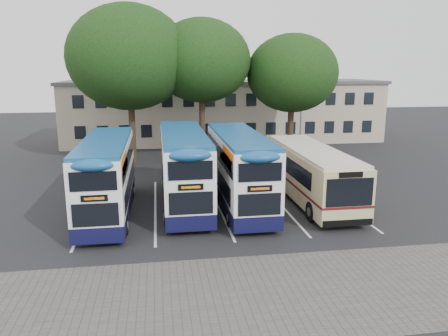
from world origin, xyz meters
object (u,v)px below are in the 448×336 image
lamp_post (302,95)px  bus_dd_left (107,173)px  bus_dd_mid (184,165)px  tree_left (129,58)px  bus_dd_right (239,166)px  tree_right (292,73)px  bus_single (311,171)px  tree_mid (202,61)px

lamp_post → bus_dd_left: bearing=-135.1°
lamp_post → bus_dd_mid: (-11.61, -14.59, -2.80)m
lamp_post → tree_left: (-14.97, -2.87, 3.20)m
bus_dd_left → bus_dd_right: bearing=2.7°
bus_dd_mid → bus_dd_left: bearing=-166.3°
tree_right → bus_dd_left: 19.32m
tree_left → bus_single: (10.65, -11.91, -6.54)m
bus_dd_mid → bus_dd_right: bus_dd_mid is taller
lamp_post → bus_dd_mid: bearing=-128.5°
bus_dd_mid → bus_dd_right: 3.08m
tree_left → bus_dd_mid: size_ratio=1.24×
bus_dd_left → tree_right: bearing=42.6°
lamp_post → bus_dd_right: (-8.60, -15.24, -2.84)m
bus_dd_mid → tree_right: bearing=50.2°
tree_right → bus_dd_mid: (-9.72, -11.66, -4.78)m
tree_left → tree_right: tree_left is taller
bus_dd_left → bus_dd_right: bus_dd_right is taller
tree_right → bus_dd_right: bearing=-118.6°
tree_left → bus_dd_right: 15.17m
bus_dd_left → bus_single: bus_dd_left is taller
tree_right → bus_single: size_ratio=0.99×
tree_mid → bus_dd_right: (0.72, -12.52, -5.81)m
bus_dd_left → bus_dd_right: 7.06m
lamp_post → tree_right: 4.00m
bus_dd_left → bus_dd_mid: bus_dd_mid is taller
tree_mid → bus_single: bearing=-67.5°
tree_mid → bus_dd_left: (-6.33, -12.86, -5.85)m
tree_right → bus_dd_mid: bearing=-129.8°
tree_mid → lamp_post: bearing=16.3°
bus_dd_mid → bus_dd_right: size_ratio=1.02×
tree_mid → tree_right: tree_mid is taller
bus_dd_right → tree_mid: bearing=93.3°
bus_dd_mid → bus_dd_right: bearing=-12.2°
bus_dd_mid → tree_left: bearing=106.0°
tree_mid → bus_dd_right: bearing=-86.7°
lamp_post → bus_single: lamp_post is taller
bus_dd_mid → bus_single: size_ratio=0.96×
bus_single → bus_dd_right: bearing=-173.9°
bus_dd_mid → lamp_post: bearing=51.5°
tree_left → bus_dd_right: bearing=-62.8°
tree_left → bus_single: size_ratio=1.19×
tree_right → bus_dd_right: tree_right is taller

